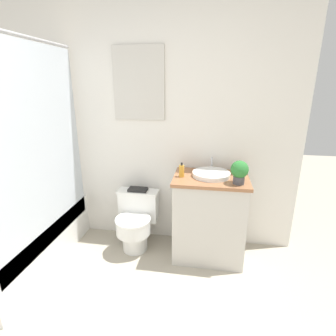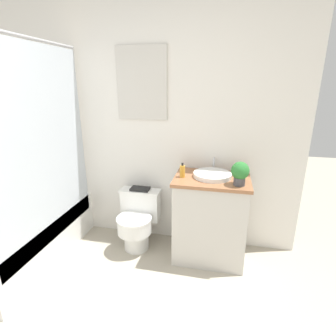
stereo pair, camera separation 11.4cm
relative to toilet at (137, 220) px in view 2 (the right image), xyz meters
The scene contains 8 objects.
wall_back 1.00m from the toilet, 101.69° to the left, with size 3.29×0.07×2.50m.
shower_area 1.00m from the toilet, 154.35° to the right, with size 0.56×1.36×1.98m.
toilet is the anchor object (origin of this frame).
vanity 0.75m from the toilet, ahead, with size 0.68×0.50×0.83m.
sink 0.92m from the toilet, ahead, with size 0.35×0.38×0.13m.
soap_bottle 0.76m from the toilet, ahead, with size 0.05×0.05×0.13m.
potted_plant 1.18m from the toilet, ahead, with size 0.15×0.15×0.20m.
book_on_tank 0.32m from the toilet, 90.00° to the left, with size 0.19×0.12×0.02m.
Camera 2 is at (0.89, -0.51, 1.65)m, focal length 28.00 mm.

